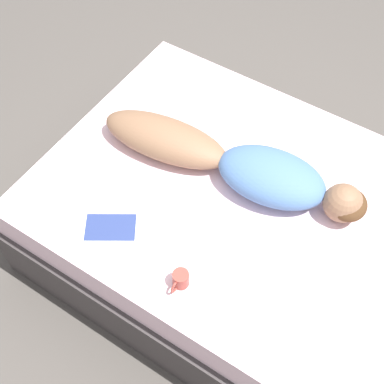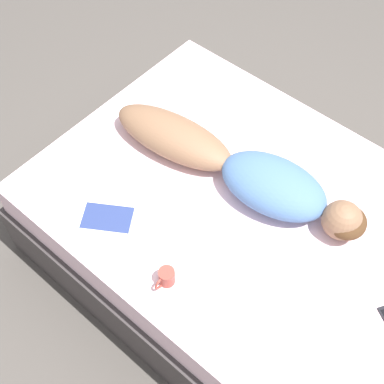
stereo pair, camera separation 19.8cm
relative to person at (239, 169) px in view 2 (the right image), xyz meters
name	(u,v)px [view 2 (the right image)]	position (x,y,z in m)	size (l,w,h in m)	color
ground_plane	(242,263)	(0.08, 0.14, -0.66)	(12.00, 12.00, 0.00)	#4C4742
bed	(246,238)	(0.08, 0.14, -0.38)	(1.52, 2.10, 0.57)	#383333
person	(239,169)	(0.00, 0.00, 0.00)	(0.44, 1.37, 0.19)	brown
open_magazine	(112,200)	(0.49, -0.38, -0.08)	(0.55, 0.52, 0.01)	white
coffee_mug	(166,277)	(0.63, 0.10, -0.05)	(0.11, 0.07, 0.08)	#993D33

